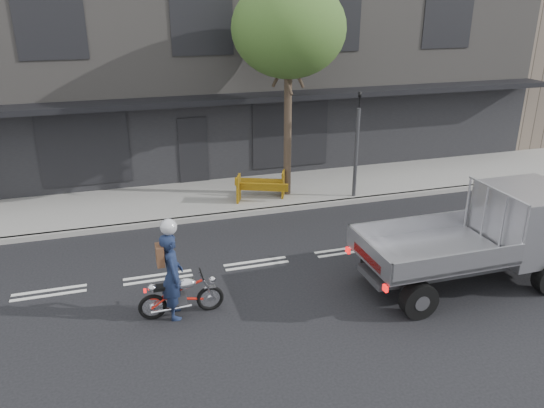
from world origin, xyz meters
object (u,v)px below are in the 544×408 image
(traffic_light_pole, at_px, (356,151))
(motorcycle, at_px, (181,294))
(flatbed_ute, at_px, (510,227))
(construction_barrier, at_px, (263,188))
(street_tree, at_px, (289,29))
(rider, at_px, (172,276))

(traffic_light_pole, bearing_deg, motorcycle, -141.09)
(flatbed_ute, bearing_deg, construction_barrier, 124.00)
(motorcycle, xyz_separation_m, construction_barrier, (3.31, 5.43, 0.13))
(street_tree, distance_m, construction_barrier, 4.80)
(street_tree, distance_m, motorcycle, 8.73)
(street_tree, bearing_deg, flatbed_ute, -64.17)
(traffic_light_pole, relative_size, construction_barrier, 2.22)
(rider, bearing_deg, traffic_light_pole, -51.39)
(motorcycle, relative_size, construction_barrier, 1.12)
(street_tree, xyz_separation_m, rider, (-4.41, -5.90, -4.35))
(traffic_light_pole, xyz_separation_m, rider, (-6.41, -5.05, -0.72))
(street_tree, height_order, motorcycle, street_tree)
(traffic_light_pole, bearing_deg, rider, -141.75)
(motorcycle, distance_m, construction_barrier, 6.36)
(motorcycle, relative_size, rider, 0.95)
(street_tree, relative_size, flatbed_ute, 1.37)
(rider, xyz_separation_m, flatbed_ute, (7.57, -0.63, 0.37))
(traffic_light_pole, relative_size, flatbed_ute, 0.71)
(street_tree, relative_size, construction_barrier, 4.28)
(street_tree, distance_m, traffic_light_pole, 4.23)
(construction_barrier, bearing_deg, street_tree, 26.44)
(rider, height_order, construction_barrier, rider)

